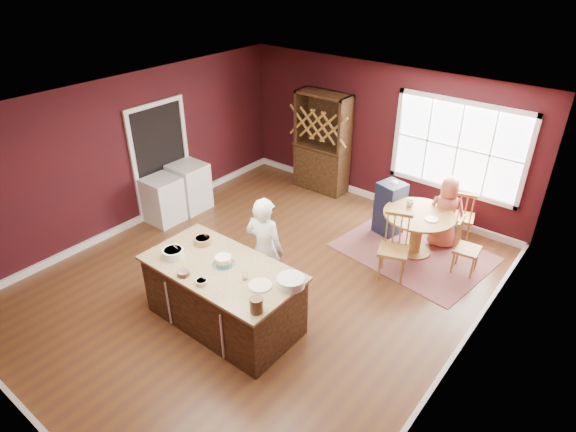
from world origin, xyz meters
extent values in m
plane|color=brown|center=(0.00, 0.00, 0.00)|extent=(7.00, 7.00, 0.00)
plane|color=white|center=(0.00, 0.00, 2.70)|extent=(7.00, 7.00, 0.00)
plane|color=black|center=(0.00, 3.50, 1.35)|extent=(6.00, 0.00, 6.00)
plane|color=black|center=(0.00, -3.50, 1.35)|extent=(6.00, 0.00, 6.00)
plane|color=black|center=(-3.00, 0.00, 1.35)|extent=(0.00, 7.00, 7.00)
plane|color=black|center=(3.00, 0.00, 1.35)|extent=(0.00, 7.00, 7.00)
cube|color=black|center=(0.21, -0.99, 0.41)|extent=(2.05, 1.03, 0.83)
cube|color=#D1C884|center=(0.21, -0.99, 0.90)|extent=(2.13, 1.11, 0.04)
cylinder|color=brown|center=(1.49, 2.21, 0.02)|extent=(0.54, 0.54, 0.04)
cylinder|color=brown|center=(1.49, 2.21, 0.35)|extent=(0.19, 0.19, 0.67)
cylinder|color=brown|center=(1.49, 2.21, 0.73)|extent=(1.16, 1.16, 0.04)
imported|color=silver|center=(0.29, -0.23, 0.82)|extent=(0.66, 0.49, 1.64)
cylinder|color=white|center=(-0.45, -1.22, 0.98)|extent=(0.29, 0.29, 0.11)
cylinder|color=#9E8852|center=(-0.38, -0.75, 0.97)|extent=(0.25, 0.25, 0.09)
cylinder|color=white|center=(-0.03, -1.41, 0.95)|extent=(0.17, 0.17, 0.06)
cylinder|color=beige|center=(0.28, -1.39, 0.95)|extent=(0.15, 0.15, 0.06)
cylinder|color=white|center=(0.64, -0.99, 0.99)|extent=(0.08, 0.08, 0.15)
cylinder|color=beige|center=(0.87, -0.97, 0.93)|extent=(0.29, 0.29, 0.02)
cylinder|color=white|center=(1.16, -0.74, 0.98)|extent=(0.35, 0.35, 0.12)
cylinder|color=brown|center=(1.15, -1.35, 1.01)|extent=(0.15, 0.15, 0.19)
cube|color=brown|center=(1.49, 2.21, 0.01)|extent=(2.57, 2.11, 0.01)
imported|color=#BD604B|center=(1.75, 2.72, 0.64)|extent=(0.73, 0.62, 1.27)
cylinder|color=beige|center=(1.73, 2.14, 0.76)|extent=(0.21, 0.21, 0.02)
imported|color=silver|center=(1.26, 2.34, 0.80)|extent=(0.15, 0.15, 0.10)
cube|color=#3B1F14|center=(-1.15, 3.22, 1.02)|extent=(1.12, 0.47, 2.05)
cube|color=white|center=(-2.64, 0.28, 0.43)|extent=(0.59, 0.57, 0.86)
cube|color=white|center=(-2.64, 0.92, 0.46)|extent=(0.63, 0.61, 0.92)
camera|label=1|loc=(4.04, -4.41, 4.58)|focal=30.00mm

